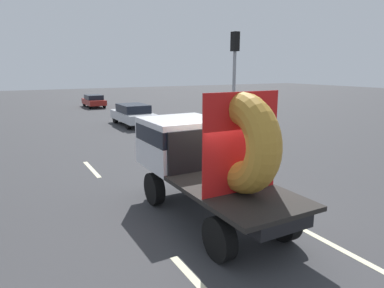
{
  "coord_description": "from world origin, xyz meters",
  "views": [
    {
      "loc": [
        -4.64,
        -6.42,
        3.75
      ],
      "look_at": [
        -0.3,
        1.41,
        1.77
      ],
      "focal_mm": 32.1,
      "sensor_mm": 36.0,
      "label": 1
    }
  ],
  "objects_px": {
    "distant_sedan": "(133,114)",
    "oncoming_car": "(94,101)",
    "traffic_light": "(234,72)",
    "flatbed_truck": "(201,152)"
  },
  "relations": [
    {
      "from": "distant_sedan",
      "to": "oncoming_car",
      "type": "relative_size",
      "value": 1.16
    },
    {
      "from": "flatbed_truck",
      "to": "traffic_light",
      "type": "height_order",
      "value": "traffic_light"
    },
    {
      "from": "traffic_light",
      "to": "flatbed_truck",
      "type": "bearing_deg",
      "value": -131.05
    },
    {
      "from": "flatbed_truck",
      "to": "distant_sedan",
      "type": "height_order",
      "value": "flatbed_truck"
    },
    {
      "from": "oncoming_car",
      "to": "traffic_light",
      "type": "bearing_deg",
      "value": -83.72
    },
    {
      "from": "distant_sedan",
      "to": "oncoming_car",
      "type": "height_order",
      "value": "distant_sedan"
    },
    {
      "from": "traffic_light",
      "to": "oncoming_car",
      "type": "bearing_deg",
      "value": 96.28
    },
    {
      "from": "flatbed_truck",
      "to": "oncoming_car",
      "type": "height_order",
      "value": "flatbed_truck"
    },
    {
      "from": "flatbed_truck",
      "to": "distant_sedan",
      "type": "relative_size",
      "value": 1.23
    },
    {
      "from": "distant_sedan",
      "to": "traffic_light",
      "type": "bearing_deg",
      "value": -72.46
    }
  ]
}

